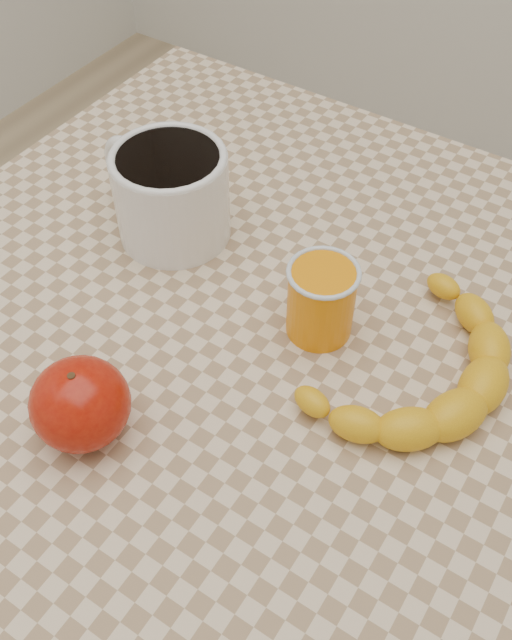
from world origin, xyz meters
The scene contains 6 objects.
ground centered at (0.00, 0.00, 0.00)m, with size 3.00×3.00×0.00m, color tan.
table centered at (0.00, 0.00, 0.66)m, with size 0.80×0.80×0.75m.
coffee_mug centered at (-0.16, 0.07, 0.81)m, with size 0.18×0.14×0.10m.
orange_juice_glass centered at (0.05, 0.04, 0.79)m, with size 0.07×0.07×0.08m.
apple centered at (-0.06, -0.17, 0.79)m, with size 0.09×0.09×0.08m.
banana centered at (0.15, 0.03, 0.77)m, with size 0.26×0.31×0.04m, color yellow, non-canonical shape.
Camera 1 is at (0.24, -0.37, 1.27)m, focal length 40.00 mm.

